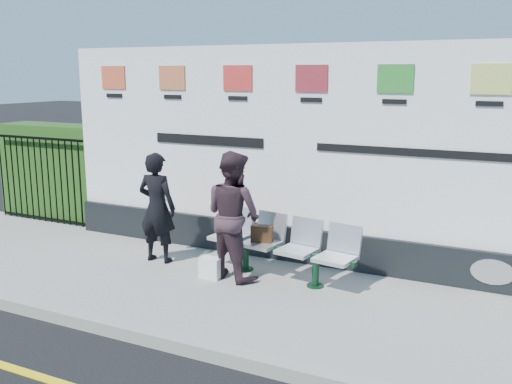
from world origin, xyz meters
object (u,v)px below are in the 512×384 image
Objects in this scene: billboard at (312,171)px; bench at (279,262)px; woman_left at (157,208)px; woman_right at (233,215)px.

billboard is 3.89× the size of bench.
billboard reaches higher than bench.
billboard is at bearing 89.95° from bench.
billboard is at bearing -157.09° from woman_left.
woman_right reaches higher than woman_left.
woman_right is at bearing -150.83° from bench.
woman_right is (-0.68, -1.01, -0.47)m from billboard.
woman_left is 1.26m from woman_right.
woman_left is at bearing 15.89° from woman_right.
billboard is 4.82× the size of woman_right.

